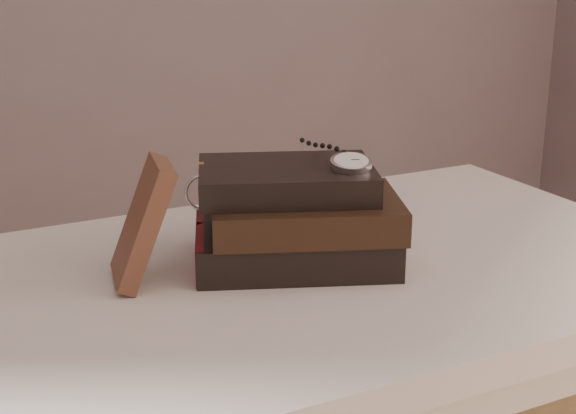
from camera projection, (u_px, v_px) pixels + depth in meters
name	position (u px, v px, depth m)	size (l,w,h in m)	color
table	(307.00, 330.00, 1.10)	(1.00, 0.60, 0.75)	beige
book_stack	(296.00, 218.00, 1.07)	(0.29, 0.26, 0.13)	black
journal	(143.00, 223.00, 1.00)	(0.02, 0.09, 0.15)	#422419
pocket_watch	(349.00, 162.00, 1.04)	(0.07, 0.16, 0.02)	silver
eyeglasses	(224.00, 191.00, 1.14)	(0.14, 0.15, 0.05)	silver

